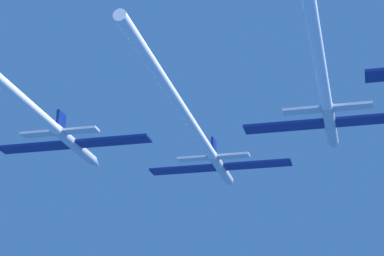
# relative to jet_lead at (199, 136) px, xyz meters

# --- Properties ---
(jet_lead) EXTENTS (21.14, 57.02, 3.50)m
(jet_lead) POSITION_rel_jet_lead_xyz_m (0.00, 0.00, 0.00)
(jet_lead) COLOR silver
(jet_left_wing) EXTENTS (21.14, 59.52, 3.50)m
(jet_left_wing) POSITION_rel_jet_lead_xyz_m (-16.85, -16.83, -0.42)
(jet_left_wing) COLOR silver
(jet_right_wing) EXTENTS (21.14, 63.65, 3.50)m
(jet_right_wing) POSITION_rel_jet_lead_xyz_m (17.02, -19.79, -0.76)
(jet_right_wing) COLOR silver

